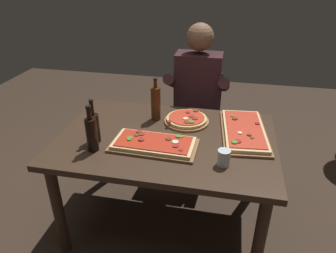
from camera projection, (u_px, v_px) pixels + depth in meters
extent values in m
plane|color=#38281E|center=(167.00, 220.00, 2.39)|extent=(6.40, 6.40, 0.00)
cube|color=#3D2B1E|center=(166.00, 139.00, 2.05)|extent=(1.40, 0.96, 0.04)
cylinder|color=#3D2B1E|center=(58.00, 211.00, 1.99)|extent=(0.07, 0.07, 0.70)
cylinder|color=#3D2B1E|center=(259.00, 242.00, 1.77)|extent=(0.07, 0.07, 0.70)
cylinder|color=#3D2B1E|center=(106.00, 146.00, 2.68)|extent=(0.07, 0.07, 0.70)
cylinder|color=#3D2B1E|center=(254.00, 163.00, 2.46)|extent=(0.07, 0.07, 0.70)
cube|color=brown|center=(154.00, 146.00, 1.93)|extent=(0.54, 0.29, 0.02)
cube|color=#E5C184|center=(154.00, 143.00, 1.92)|extent=(0.50, 0.25, 0.02)
cube|color=#B72D19|center=(154.00, 141.00, 1.91)|extent=(0.46, 0.22, 0.01)
cylinder|color=#4C7F2D|center=(129.00, 140.00, 1.92)|extent=(0.03, 0.03, 0.01)
cylinder|color=#4C7F2D|center=(180.00, 137.00, 1.95)|extent=(0.03, 0.03, 0.00)
cylinder|color=maroon|center=(139.00, 131.00, 2.01)|extent=(0.04, 0.04, 0.01)
cylinder|color=beige|center=(175.00, 142.00, 1.90)|extent=(0.04, 0.04, 0.00)
cylinder|color=brown|center=(168.00, 139.00, 1.93)|extent=(0.04, 0.04, 0.01)
cylinder|color=brown|center=(141.00, 134.00, 1.98)|extent=(0.04, 0.04, 0.01)
cylinder|color=brown|center=(136.00, 135.00, 1.97)|extent=(0.03, 0.03, 0.01)
cylinder|color=maroon|center=(141.00, 140.00, 1.92)|extent=(0.04, 0.04, 0.01)
cylinder|color=maroon|center=(176.00, 146.00, 1.85)|extent=(0.04, 0.04, 0.01)
cylinder|color=maroon|center=(181.00, 150.00, 1.82)|extent=(0.03, 0.03, 0.00)
cylinder|color=#4C7F2D|center=(130.00, 138.00, 1.94)|extent=(0.04, 0.04, 0.01)
cylinder|color=#4C7F2D|center=(178.00, 136.00, 1.95)|extent=(0.04, 0.04, 0.01)
cube|color=brown|center=(244.00, 132.00, 2.08)|extent=(0.35, 0.62, 0.02)
cube|color=#E5C184|center=(244.00, 130.00, 2.07)|extent=(0.31, 0.58, 0.02)
cube|color=red|center=(244.00, 128.00, 2.06)|extent=(0.28, 0.53, 0.01)
cylinder|color=maroon|center=(257.00, 123.00, 2.11)|extent=(0.03, 0.03, 0.01)
cylinder|color=brown|center=(249.00, 135.00, 1.97)|extent=(0.03, 0.03, 0.01)
cylinder|color=#4C7F2D|center=(232.00, 116.00, 2.21)|extent=(0.03, 0.03, 0.01)
cylinder|color=brown|center=(252.00, 138.00, 1.94)|extent=(0.03, 0.03, 0.00)
cylinder|color=beige|center=(240.00, 133.00, 1.99)|extent=(0.03, 0.03, 0.01)
cylinder|color=#4C7F2D|center=(235.00, 142.00, 1.89)|extent=(0.04, 0.04, 0.01)
cylinder|color=maroon|center=(238.00, 141.00, 1.90)|extent=(0.04, 0.04, 0.01)
cylinder|color=brown|center=(235.00, 119.00, 2.17)|extent=(0.04, 0.04, 0.01)
cylinder|color=olive|center=(187.00, 121.00, 2.22)|extent=(0.32, 0.32, 0.02)
cylinder|color=#DBB270|center=(187.00, 119.00, 2.21)|extent=(0.29, 0.29, 0.02)
cylinder|color=red|center=(187.00, 117.00, 2.20)|extent=(0.25, 0.25, 0.01)
cylinder|color=brown|center=(191.00, 116.00, 2.21)|extent=(0.04, 0.04, 0.00)
cylinder|color=#4C7F2D|center=(192.00, 122.00, 2.13)|extent=(0.04, 0.04, 0.01)
cylinder|color=brown|center=(187.00, 122.00, 2.13)|extent=(0.04, 0.04, 0.00)
cylinder|color=beige|center=(186.00, 119.00, 2.17)|extent=(0.04, 0.04, 0.01)
cylinder|color=maroon|center=(188.00, 112.00, 2.26)|extent=(0.03, 0.03, 0.01)
cylinder|color=maroon|center=(195.00, 118.00, 2.17)|extent=(0.04, 0.04, 0.01)
cylinder|color=maroon|center=(169.00, 122.00, 2.13)|extent=(0.03, 0.03, 0.01)
cylinder|color=brown|center=(196.00, 111.00, 2.28)|extent=(0.04, 0.04, 0.01)
cylinder|color=black|center=(92.00, 135.00, 1.85)|extent=(0.07, 0.07, 0.21)
cylinder|color=black|center=(89.00, 113.00, 1.78)|extent=(0.03, 0.03, 0.07)
cylinder|color=black|center=(88.00, 107.00, 1.76)|extent=(0.03, 0.03, 0.01)
cylinder|color=#47230F|center=(156.00, 104.00, 2.21)|extent=(0.07, 0.07, 0.24)
cylinder|color=#47230F|center=(155.00, 84.00, 2.14)|extent=(0.02, 0.02, 0.06)
cylinder|color=black|center=(155.00, 79.00, 2.12)|extent=(0.03, 0.03, 0.01)
cylinder|color=black|center=(94.00, 128.00, 1.95)|extent=(0.07, 0.07, 0.19)
cylinder|color=black|center=(92.00, 108.00, 1.88)|extent=(0.02, 0.02, 0.09)
cylinder|color=black|center=(91.00, 101.00, 1.86)|extent=(0.03, 0.03, 0.01)
cylinder|color=silver|center=(224.00, 158.00, 1.74)|extent=(0.07, 0.07, 0.09)
cube|color=black|center=(196.00, 125.00, 2.84)|extent=(0.44, 0.44, 0.04)
cube|color=black|center=(200.00, 94.00, 2.90)|extent=(0.40, 0.04, 0.42)
cylinder|color=black|center=(171.00, 155.00, 2.82)|extent=(0.04, 0.04, 0.41)
cylinder|color=black|center=(214.00, 160.00, 2.75)|extent=(0.04, 0.04, 0.41)
cylinder|color=black|center=(179.00, 135.00, 3.14)|extent=(0.04, 0.04, 0.41)
cylinder|color=black|center=(217.00, 138.00, 3.07)|extent=(0.04, 0.04, 0.41)
cylinder|color=#23232D|center=(181.00, 154.00, 2.80)|extent=(0.11, 0.11, 0.45)
cylinder|color=#23232D|center=(204.00, 156.00, 2.76)|extent=(0.11, 0.11, 0.45)
cube|color=#23232D|center=(195.00, 123.00, 2.71)|extent=(0.34, 0.40, 0.12)
cube|color=#381E23|center=(198.00, 84.00, 2.65)|extent=(0.38, 0.22, 0.52)
sphere|color=brown|center=(200.00, 37.00, 2.46)|extent=(0.22, 0.22, 0.22)
cylinder|color=#381E23|center=(171.00, 81.00, 2.63)|extent=(0.09, 0.31, 0.21)
cylinder|color=#381E23|center=(224.00, 85.00, 2.55)|extent=(0.09, 0.31, 0.21)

